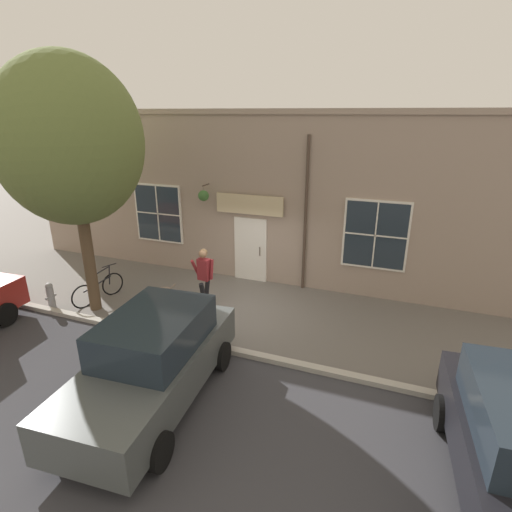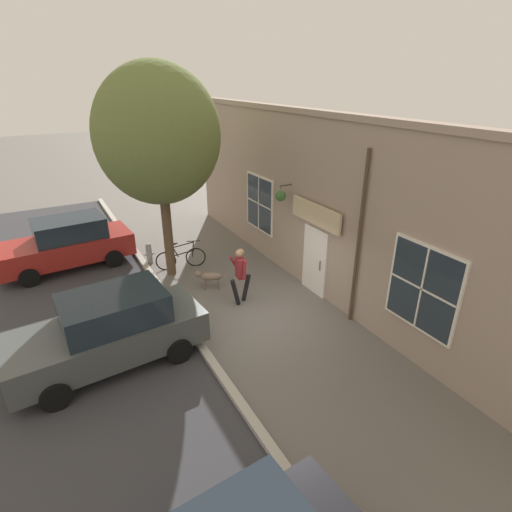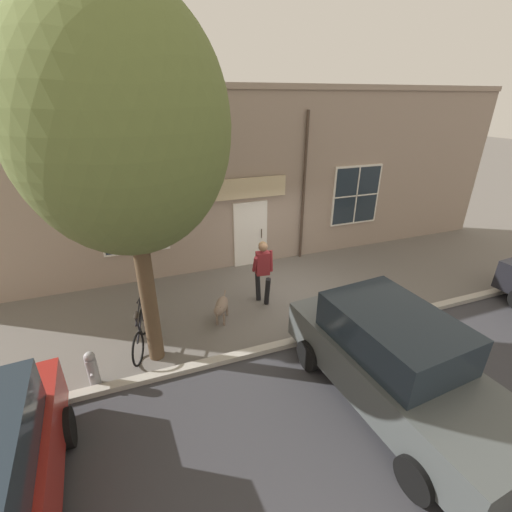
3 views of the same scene
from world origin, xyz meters
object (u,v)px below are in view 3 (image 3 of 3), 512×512
at_px(dog_on_leash, 221,306).
at_px(street_tree_by_curb, 123,134).
at_px(pedestrian_walking, 263,267).
at_px(leaning_bicycle, 141,331).
at_px(fire_hydrant, 92,368).
at_px(parked_car_mid_block, 394,361).

height_order(dog_on_leash, street_tree_by_curb, street_tree_by_curb).
distance_m(pedestrian_walking, street_tree_by_curb, 4.63).
height_order(street_tree_by_curb, leaning_bicycle, street_tree_by_curb).
height_order(pedestrian_walking, leaning_bicycle, pedestrian_walking).
xyz_separation_m(pedestrian_walking, dog_on_leash, (0.48, -1.25, -0.63)).
bearing_deg(fire_hydrant, leaning_bicycle, 133.43).
height_order(dog_on_leash, fire_hydrant, fire_hydrant).
distance_m(leaning_bicycle, fire_hydrant, 1.27).
relative_size(leaning_bicycle, fire_hydrant, 2.21).
relative_size(pedestrian_walking, leaning_bicycle, 1.02).
relative_size(street_tree_by_curb, parked_car_mid_block, 1.51).
relative_size(pedestrian_walking, fire_hydrant, 2.27).
relative_size(dog_on_leash, fire_hydrant, 1.33).
relative_size(street_tree_by_curb, leaning_bicycle, 3.90).
xyz_separation_m(dog_on_leash, parked_car_mid_block, (3.34, 2.19, 0.45)).
bearing_deg(parked_car_mid_block, pedestrian_walking, -166.22).
bearing_deg(leaning_bicycle, parked_car_mid_block, 52.92).
bearing_deg(fire_hydrant, street_tree_by_curb, 106.72).
height_order(pedestrian_walking, dog_on_leash, pedestrian_walking).
bearing_deg(parked_car_mid_block, street_tree_by_curb, -123.79).
bearing_deg(pedestrian_walking, parked_car_mid_block, 13.78).
height_order(leaning_bicycle, fire_hydrant, leaning_bicycle).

